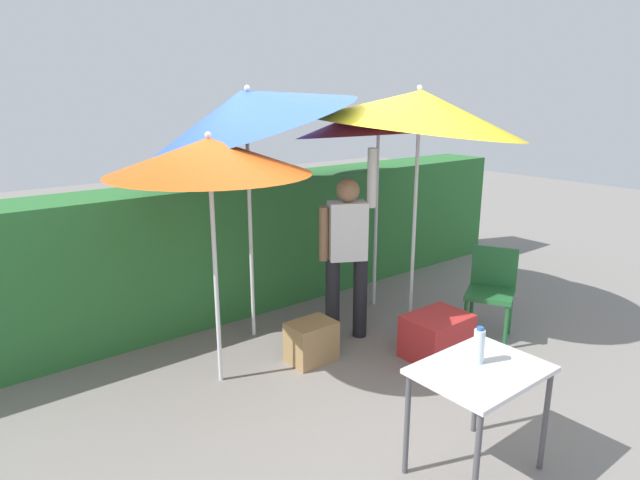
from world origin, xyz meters
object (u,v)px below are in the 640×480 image
at_px(cooler_box, 437,336).
at_px(person_vendor, 347,247).
at_px(folding_table, 480,381).
at_px(bottle_water, 479,346).
at_px(umbrella_navy, 419,110).
at_px(crate_cardboard, 311,342).
at_px(umbrella_yellow, 209,156).
at_px(umbrella_orange, 378,120).
at_px(umbrella_rainbow, 247,109).
at_px(chair_plastic, 491,287).

bearing_deg(cooler_box, person_vendor, 115.03).
bearing_deg(folding_table, cooler_box, 48.48).
height_order(person_vendor, bottle_water, person_vendor).
xyz_separation_m(umbrella_navy, crate_cardboard, (-1.26, 0.04, -2.03)).
height_order(cooler_box, bottle_water, bottle_water).
distance_m(umbrella_yellow, cooler_box, 2.61).
distance_m(umbrella_orange, crate_cardboard, 2.45).
relative_size(umbrella_rainbow, bottle_water, 11.52).
height_order(umbrella_navy, cooler_box, umbrella_navy).
relative_size(umbrella_orange, umbrella_navy, 0.91).
bearing_deg(crate_cardboard, person_vendor, 17.95).
bearing_deg(bottle_water, umbrella_yellow, 111.13).
bearing_deg(chair_plastic, person_vendor, 143.25).
distance_m(crate_cardboard, bottle_water, 1.90).
height_order(umbrella_rainbow, cooler_box, umbrella_rainbow).
distance_m(person_vendor, cooler_box, 1.17).
relative_size(umbrella_yellow, chair_plastic, 2.35).
relative_size(umbrella_orange, folding_table, 2.92).
distance_m(chair_plastic, bottle_water, 2.13).
bearing_deg(person_vendor, crate_cardboard, -162.05).
bearing_deg(umbrella_rainbow, umbrella_yellow, -140.89).
height_order(person_vendor, cooler_box, person_vendor).
distance_m(umbrella_rainbow, chair_plastic, 2.92).
bearing_deg(crate_cardboard, folding_table, -92.79).
height_order(umbrella_yellow, folding_table, umbrella_yellow).
distance_m(umbrella_navy, crate_cardboard, 2.39).
relative_size(cooler_box, bottle_water, 2.45).
xyz_separation_m(umbrella_rainbow, umbrella_orange, (1.54, -0.11, -0.13)).
height_order(umbrella_rainbow, umbrella_navy, umbrella_rainbow).
relative_size(chair_plastic, bottle_water, 3.71).
xyz_separation_m(person_vendor, bottle_water, (-0.63, -1.97, -0.09)).
bearing_deg(umbrella_yellow, crate_cardboard, -14.25).
xyz_separation_m(umbrella_rainbow, chair_plastic, (1.88, -1.43, -1.72)).
relative_size(chair_plastic, cooler_box, 1.51).
xyz_separation_m(umbrella_rainbow, bottle_water, (0.09, -2.54, -1.38)).
bearing_deg(cooler_box, folding_table, -131.52).
height_order(umbrella_rainbow, umbrella_orange, umbrella_rainbow).
height_order(umbrella_orange, umbrella_navy, umbrella_navy).
height_order(umbrella_yellow, umbrella_navy, umbrella_navy).
xyz_separation_m(umbrella_rainbow, umbrella_yellow, (-0.68, -0.55, -0.33)).
bearing_deg(person_vendor, bottle_water, -107.78).
relative_size(umbrella_orange, crate_cardboard, 5.58).
xyz_separation_m(cooler_box, crate_cardboard, (-0.97, 0.64, -0.01)).
relative_size(umbrella_yellow, bottle_water, 8.70).
bearing_deg(chair_plastic, umbrella_rainbow, 142.71).
distance_m(umbrella_rainbow, umbrella_yellow, 0.93).
bearing_deg(umbrella_yellow, bottle_water, -68.87).
height_order(umbrella_yellow, person_vendor, umbrella_yellow).
relative_size(umbrella_yellow, cooler_box, 3.55).
distance_m(umbrella_rainbow, umbrella_orange, 1.55).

